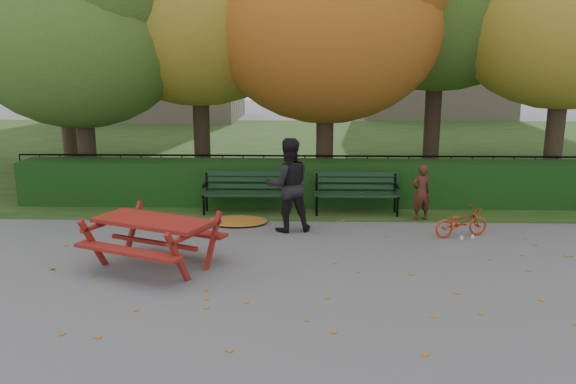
{
  "coord_description": "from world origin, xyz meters",
  "views": [
    {
      "loc": [
        -0.02,
        -8.09,
        3.1
      ],
      "look_at": [
        -0.3,
        1.3,
        1.0
      ],
      "focal_mm": 35.0,
      "sensor_mm": 36.0,
      "label": 1
    }
  ],
  "objects_px": {
    "tree_a": "(85,5)",
    "bicycle": "(461,222)",
    "adult": "(288,185)",
    "child": "(421,192)",
    "bench_left": "(245,189)",
    "picnic_table": "(153,230)",
    "bench_right": "(356,190)"
  },
  "relations": [
    {
      "from": "adult",
      "to": "bicycle",
      "type": "xyz_separation_m",
      "value": [
        3.23,
        -0.3,
        -0.62
      ]
    },
    {
      "from": "bench_right",
      "to": "child",
      "type": "bearing_deg",
      "value": -21.35
    },
    {
      "from": "tree_a",
      "to": "adult",
      "type": "xyz_separation_m",
      "value": [
        4.87,
        -3.22,
        -3.62
      ]
    },
    {
      "from": "bench_left",
      "to": "bicycle",
      "type": "bearing_deg",
      "value": -21.44
    },
    {
      "from": "bench_left",
      "to": "bicycle",
      "type": "relative_size",
      "value": 1.69
    },
    {
      "from": "bicycle",
      "to": "tree_a",
      "type": "bearing_deg",
      "value": 49.34
    },
    {
      "from": "adult",
      "to": "tree_a",
      "type": "bearing_deg",
      "value": -46.34
    },
    {
      "from": "child",
      "to": "adult",
      "type": "distance_m",
      "value": 2.85
    },
    {
      "from": "picnic_table",
      "to": "child",
      "type": "height_order",
      "value": "child"
    },
    {
      "from": "bench_left",
      "to": "picnic_table",
      "type": "xyz_separation_m",
      "value": [
        -1.08,
        -3.45,
        0.09
      ]
    },
    {
      "from": "bench_left",
      "to": "adult",
      "type": "relative_size",
      "value": 1.0
    },
    {
      "from": "tree_a",
      "to": "bicycle",
      "type": "relative_size",
      "value": 7.04
    },
    {
      "from": "bench_left",
      "to": "bicycle",
      "type": "xyz_separation_m",
      "value": [
        4.21,
        -1.65,
        -0.24
      ]
    },
    {
      "from": "tree_a",
      "to": "bench_right",
      "type": "xyz_separation_m",
      "value": [
        6.29,
        -1.88,
        -4.0
      ]
    },
    {
      "from": "bench_right",
      "to": "adult",
      "type": "height_order",
      "value": "adult"
    },
    {
      "from": "bench_right",
      "to": "picnic_table",
      "type": "distance_m",
      "value": 4.9
    },
    {
      "from": "tree_a",
      "to": "adult",
      "type": "relative_size",
      "value": 4.16
    },
    {
      "from": "picnic_table",
      "to": "child",
      "type": "relative_size",
      "value": 1.96
    },
    {
      "from": "picnic_table",
      "to": "bicycle",
      "type": "bearing_deg",
      "value": 42.21
    },
    {
      "from": "bench_right",
      "to": "picnic_table",
      "type": "height_order",
      "value": "bench_right"
    },
    {
      "from": "adult",
      "to": "bicycle",
      "type": "height_order",
      "value": "adult"
    },
    {
      "from": "picnic_table",
      "to": "bicycle",
      "type": "distance_m",
      "value": 5.59
    },
    {
      "from": "bench_left",
      "to": "picnic_table",
      "type": "distance_m",
      "value": 3.61
    },
    {
      "from": "tree_a",
      "to": "bench_left",
      "type": "relative_size",
      "value": 4.16
    },
    {
      "from": "bench_right",
      "to": "picnic_table",
      "type": "bearing_deg",
      "value": -135.22
    },
    {
      "from": "bicycle",
      "to": "child",
      "type": "bearing_deg",
      "value": 7.44
    },
    {
      "from": "picnic_table",
      "to": "child",
      "type": "bearing_deg",
      "value": 55.22
    },
    {
      "from": "tree_a",
      "to": "bench_left",
      "type": "bearing_deg",
      "value": -25.76
    },
    {
      "from": "bench_right",
      "to": "child",
      "type": "distance_m",
      "value": 1.38
    },
    {
      "from": "adult",
      "to": "bicycle",
      "type": "bearing_deg",
      "value": 161.79
    },
    {
      "from": "child",
      "to": "bench_left",
      "type": "bearing_deg",
      "value": -24.82
    },
    {
      "from": "bicycle",
      "to": "adult",
      "type": "bearing_deg",
      "value": 67.5
    }
  ]
}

